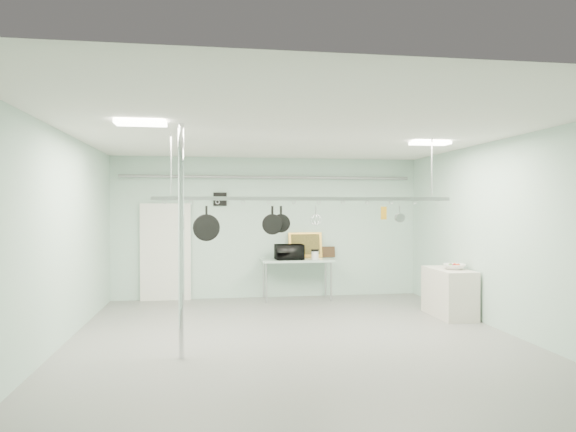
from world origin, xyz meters
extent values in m
plane|color=gray|center=(0.00, 0.00, 0.00)|extent=(8.00, 8.00, 0.00)
cube|color=silver|center=(0.00, 0.00, 3.19)|extent=(7.00, 8.00, 0.02)
cube|color=#A5C6BA|center=(0.00, 3.99, 1.60)|extent=(7.00, 0.02, 3.20)
cube|color=#A5C6BA|center=(3.49, 0.00, 1.60)|extent=(0.02, 8.00, 3.20)
cube|color=silver|center=(-2.30, 3.94, 1.05)|extent=(1.10, 0.10, 2.20)
cube|color=black|center=(-1.10, 3.97, 2.25)|extent=(0.30, 0.04, 0.30)
cylinder|color=gray|center=(0.00, 3.90, 2.75)|extent=(6.60, 0.07, 0.07)
cylinder|color=silver|center=(-1.70, -0.60, 1.60)|extent=(0.08, 0.08, 3.20)
cube|color=#A9C7B9|center=(0.60, 3.60, 0.88)|extent=(1.60, 0.70, 0.05)
cylinder|color=#B7B7BC|center=(-0.12, 3.32, 0.43)|extent=(0.04, 0.04, 0.86)
cylinder|color=#B7B7BC|center=(-0.12, 3.88, 0.43)|extent=(0.04, 0.04, 0.86)
cylinder|color=#B7B7BC|center=(1.32, 3.32, 0.43)|extent=(0.04, 0.04, 0.86)
cylinder|color=#B7B7BC|center=(1.32, 3.88, 0.43)|extent=(0.04, 0.04, 0.86)
cube|color=beige|center=(3.15, 1.40, 0.45)|extent=(0.60, 1.20, 0.90)
cube|color=#B7B7BC|center=(0.20, 0.30, 2.20)|extent=(4.80, 0.06, 0.06)
cylinder|color=#B7B7BC|center=(-1.90, 0.30, 2.70)|extent=(0.02, 0.02, 0.94)
cylinder|color=#B7B7BC|center=(2.30, 0.30, 2.70)|extent=(0.02, 0.02, 0.94)
cube|color=white|center=(-2.20, -0.80, 3.16)|extent=(0.65, 0.30, 0.05)
cube|color=white|center=(2.40, 0.60, 3.16)|extent=(0.65, 0.30, 0.05)
imported|color=black|center=(0.41, 3.50, 1.07)|extent=(0.64, 0.46, 0.34)
cylinder|color=silver|center=(0.98, 3.43, 1.00)|extent=(0.17, 0.17, 0.19)
cube|color=gold|center=(0.85, 3.90, 1.20)|extent=(0.79, 0.17, 0.58)
cube|color=#362212|center=(1.39, 3.90, 1.03)|extent=(0.30, 0.08, 0.25)
imported|color=silver|center=(3.21, 1.31, 0.95)|extent=(0.53, 0.53, 0.10)
camera|label=1|loc=(-1.29, -7.70, 2.06)|focal=32.00mm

